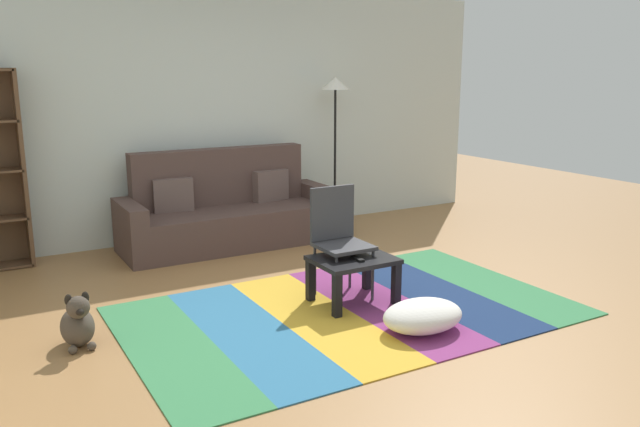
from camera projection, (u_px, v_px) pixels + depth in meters
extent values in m
plane|color=#9E7042|center=(343.00, 298.00, 5.23)|extent=(14.00, 14.00, 0.00)
cube|color=silver|center=(223.00, 113.00, 7.09)|extent=(6.80, 0.10, 2.70)
cube|color=#387F4C|center=(171.00, 350.00, 4.25)|extent=(0.56, 2.07, 0.01)
cube|color=teal|center=(249.00, 333.00, 4.52)|extent=(0.56, 2.07, 0.01)
cube|color=gold|center=(318.00, 318.00, 4.80)|extent=(0.56, 2.07, 0.01)
cube|color=#843370|center=(379.00, 305.00, 5.07)|extent=(0.56, 2.07, 0.01)
cube|color=navy|center=(434.00, 293.00, 5.34)|extent=(0.56, 2.07, 0.01)
cube|color=#387F4C|center=(484.00, 282.00, 5.61)|extent=(0.56, 2.07, 0.01)
cube|color=#4C3833|center=(231.00, 227.00, 6.74)|extent=(1.90, 0.80, 0.40)
cube|color=#4C3833|center=(219.00, 176.00, 6.89)|extent=(1.90, 0.20, 0.60)
cube|color=#4C3833|center=(131.00, 232.00, 6.22)|extent=(0.18, 0.80, 0.56)
cube|color=#4C3833|center=(317.00, 209.00, 7.23)|extent=(0.18, 0.80, 0.56)
cube|color=brown|center=(173.00, 196.00, 6.55)|extent=(0.42, 0.19, 0.36)
cube|color=brown|center=(270.00, 186.00, 7.08)|extent=(0.42, 0.19, 0.36)
cube|color=brown|center=(23.00, 169.00, 5.96)|extent=(0.04, 0.28, 1.84)
cube|color=black|center=(353.00, 260.00, 5.04)|extent=(0.62, 0.49, 0.04)
cube|color=black|center=(337.00, 296.00, 4.77)|extent=(0.06, 0.06, 0.33)
cube|color=black|center=(396.00, 284.00, 5.04)|extent=(0.06, 0.06, 0.33)
cube|color=black|center=(310.00, 280.00, 5.12)|extent=(0.06, 0.06, 0.33)
cube|color=black|center=(367.00, 270.00, 5.39)|extent=(0.06, 0.06, 0.33)
ellipsoid|color=white|center=(423.00, 316.00, 4.54)|extent=(0.62, 0.45, 0.22)
ellipsoid|color=#473D33|center=(77.00, 327.00, 4.31)|extent=(0.22, 0.30, 0.26)
sphere|color=#473D33|center=(78.00, 307.00, 4.19)|extent=(0.15, 0.15, 0.15)
ellipsoid|color=black|center=(80.00, 312.00, 4.14)|extent=(0.06, 0.07, 0.05)
ellipsoid|color=black|center=(68.00, 300.00, 4.17)|extent=(0.05, 0.04, 0.08)
ellipsoid|color=black|center=(85.00, 297.00, 4.22)|extent=(0.05, 0.04, 0.08)
sphere|color=#473D33|center=(73.00, 350.00, 4.19)|extent=(0.06, 0.06, 0.06)
sphere|color=#473D33|center=(92.00, 346.00, 4.25)|extent=(0.06, 0.06, 0.06)
cylinder|color=black|center=(335.00, 223.00, 7.70)|extent=(0.26, 0.26, 0.02)
cylinder|color=black|center=(335.00, 157.00, 7.53)|extent=(0.03, 0.03, 1.57)
cone|color=white|center=(335.00, 83.00, 7.34)|extent=(0.32, 0.32, 0.14)
cube|color=black|center=(357.00, 259.00, 4.97)|extent=(0.05, 0.15, 0.02)
cube|color=#38383D|center=(344.00, 246.00, 5.13)|extent=(0.40, 0.40, 0.03)
cube|color=#38383D|center=(332.00, 213.00, 5.23)|extent=(0.40, 0.03, 0.44)
cylinder|color=#38383D|center=(336.00, 283.00, 4.95)|extent=(0.02, 0.02, 0.42)
cylinder|color=#38383D|center=(373.00, 276.00, 5.12)|extent=(0.02, 0.02, 0.42)
cylinder|color=#38383D|center=(315.00, 271.00, 5.24)|extent=(0.02, 0.02, 0.42)
cylinder|color=#38383D|center=(350.00, 265.00, 5.41)|extent=(0.02, 0.02, 0.42)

